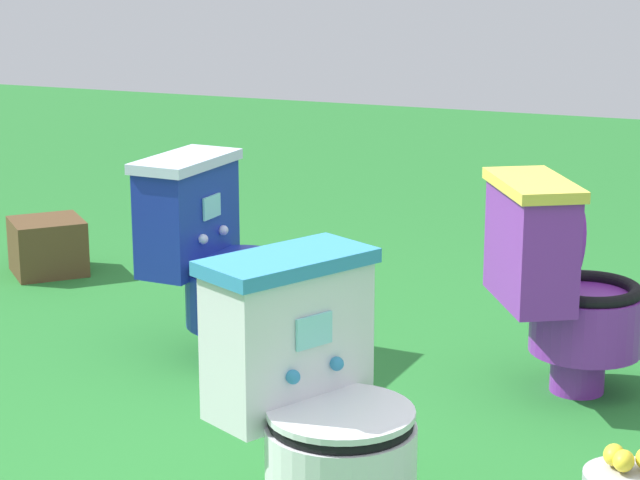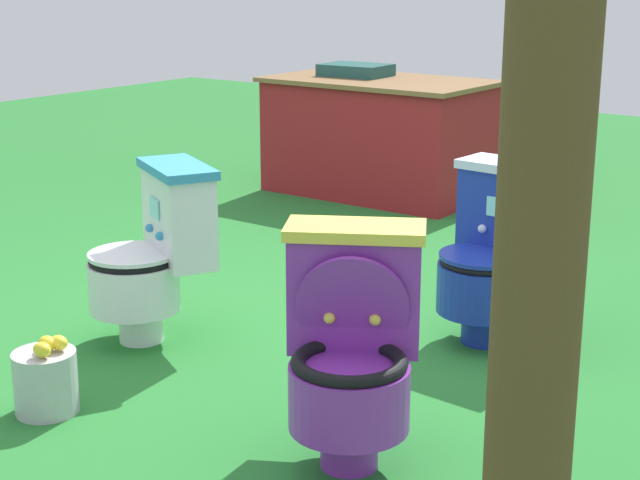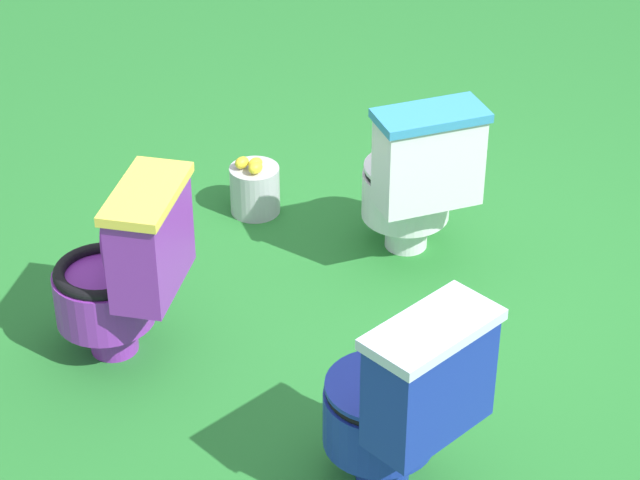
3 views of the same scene
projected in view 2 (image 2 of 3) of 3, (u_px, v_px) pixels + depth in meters
ground at (268, 330)px, 4.25m from camera, size 14.00×14.00×0.00m
toilet_white at (154, 252)px, 4.06m from camera, size 0.59×0.62×0.73m
toilet_blue at (496, 252)px, 4.07m from camera, size 0.45×0.52×0.73m
toilet_purple at (352, 344)px, 3.08m from camera, size 0.59×0.63×0.73m
vendor_table at (379, 136)px, 6.68m from camera, size 1.47×0.88×0.85m
wooden_post at (539, 277)px, 1.95m from camera, size 0.18×0.18×1.83m
lemon_bucket at (46, 380)px, 3.45m from camera, size 0.22×0.22×0.28m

